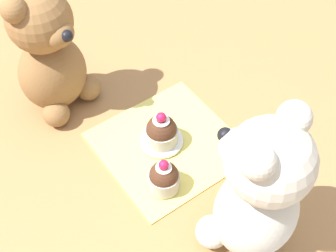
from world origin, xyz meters
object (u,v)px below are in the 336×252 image
at_px(teddy_bear_cream, 259,191).
at_px(teddy_bear_tan, 49,54).
at_px(saucer_plate, 162,141).
at_px(cupcake_near_cream_bear, 164,177).
at_px(cupcake_near_tan_bear, 161,131).

xyz_separation_m(teddy_bear_cream, teddy_bear_tan, (0.11, -0.43, -0.01)).
height_order(teddy_bear_cream, teddy_bear_tan, teddy_bear_cream).
relative_size(teddy_bear_tan, saucer_plate, 3.33).
distance_m(teddy_bear_cream, cupcake_near_cream_bear, 0.18).
bearing_deg(teddy_bear_cream, cupcake_near_cream_bear, -83.88).
xyz_separation_m(teddy_bear_tan, saucer_plate, (-0.10, 0.20, -0.11)).
height_order(saucer_plate, cupcake_near_tan_bear, cupcake_near_tan_bear).
height_order(teddy_bear_cream, cupcake_near_cream_bear, teddy_bear_cream).
xyz_separation_m(cupcake_near_cream_bear, cupcake_near_tan_bear, (-0.05, -0.08, 0.00)).
bearing_deg(saucer_plate, teddy_bear_cream, 91.41).
bearing_deg(teddy_bear_tan, cupcake_near_tan_bear, -80.42).
relative_size(teddy_bear_cream, cupcake_near_cream_bear, 3.84).
bearing_deg(cupcake_near_cream_bear, cupcake_near_tan_bear, -122.85).
distance_m(teddy_bear_tan, saucer_plate, 0.25).
distance_m(teddy_bear_cream, cupcake_near_tan_bear, 0.24).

